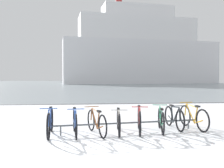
# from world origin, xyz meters

# --- Properties ---
(ground) EXTENTS (80.00, 132.00, 0.08)m
(ground) POSITION_xyz_m (0.00, 53.90, -0.04)
(ground) COLOR white
(bike_rack) EXTENTS (4.44, 0.64, 0.31)m
(bike_rack) POSITION_xyz_m (0.46, 2.11, 0.27)
(bike_rack) COLOR #4C5156
(bike_rack) RESTS_ON ground
(bicycle_0) EXTENTS (0.46, 1.77, 0.84)m
(bicycle_0) POSITION_xyz_m (-1.83, 1.87, 0.38)
(bicycle_0) COLOR black
(bicycle_0) RESTS_ON ground
(bicycle_1) EXTENTS (0.46, 1.73, 0.82)m
(bicycle_1) POSITION_xyz_m (-1.13, 1.87, 0.37)
(bicycle_1) COLOR black
(bicycle_1) RESTS_ON ground
(bicycle_2) EXTENTS (0.62, 1.64, 0.77)m
(bicycle_2) POSITION_xyz_m (-0.52, 1.92, 0.35)
(bicycle_2) COLOR black
(bicycle_2) RESTS_ON ground
(bicycle_3) EXTENTS (0.46, 1.74, 0.77)m
(bicycle_3) POSITION_xyz_m (0.14, 1.99, 0.35)
(bicycle_3) COLOR black
(bicycle_3) RESTS_ON ground
(bicycle_4) EXTENTS (0.48, 1.73, 0.84)m
(bicycle_4) POSITION_xyz_m (0.78, 2.04, 0.38)
(bicycle_4) COLOR black
(bicycle_4) RESTS_ON ground
(bicycle_5) EXTENTS (0.49, 1.62, 0.78)m
(bicycle_5) POSITION_xyz_m (1.47, 2.11, 0.35)
(bicycle_5) COLOR black
(bicycle_5) RESTS_ON ground
(bicycle_6) EXTENTS (0.46, 1.65, 0.80)m
(bicycle_6) POSITION_xyz_m (2.01, 2.46, 0.36)
(bicycle_6) COLOR black
(bicycle_6) RESTS_ON ground
(bicycle_7) EXTENTS (0.46, 1.74, 0.82)m
(bicycle_7) POSITION_xyz_m (2.63, 2.39, 0.37)
(bicycle_7) COLOR black
(bicycle_7) RESTS_ON ground
(ferry_ship) EXTENTS (43.20, 14.80, 26.24)m
(ferry_ship) POSITION_xyz_m (13.33, 60.92, 8.80)
(ferry_ship) COLOR white
(ferry_ship) RESTS_ON ground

